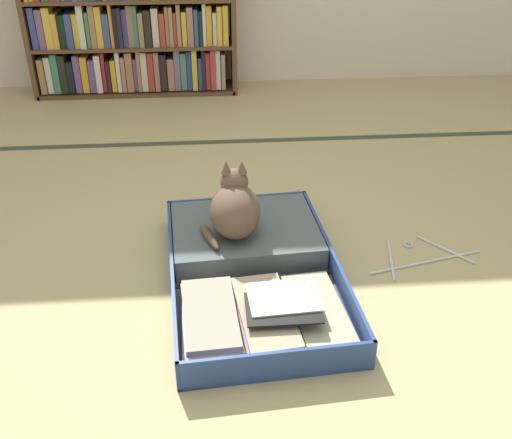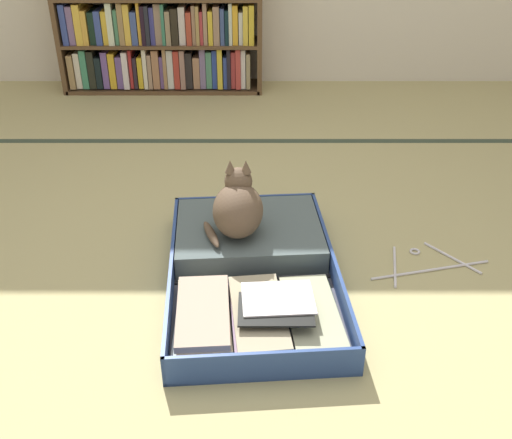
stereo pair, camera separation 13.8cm
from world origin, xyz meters
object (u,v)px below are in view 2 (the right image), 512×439
Objects in this scene: bookshelf at (159,22)px; clothes_hanger at (424,264)px; black_cat at (236,207)px; open_suitcase at (249,263)px.

bookshelf is 2.44m from clothes_hanger.
bookshelf reaches higher than black_cat.
black_cat reaches higher than clothes_hanger.
black_cat is at bearing 109.90° from open_suitcase.
bookshelf reaches higher than clothes_hanger.
open_suitcase is at bearing -70.10° from black_cat.
black_cat is 0.59× the size of clothes_hanger.
open_suitcase is at bearing -74.44° from bookshelf.
clothes_hanger is (0.66, 0.05, -0.04)m from open_suitcase.
black_cat is (0.54, -1.98, -0.23)m from bookshelf.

